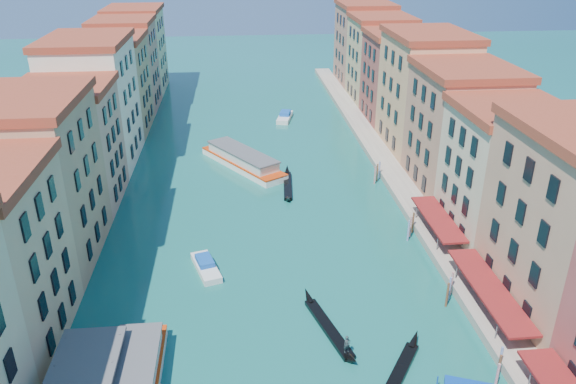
# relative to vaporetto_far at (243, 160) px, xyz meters

# --- Properties ---
(left_bank_palazzos) EXTENTS (12.80, 128.40, 21.00)m
(left_bank_palazzos) POSITION_rel_vaporetto_far_xyz_m (-24.11, -1.33, 8.42)
(left_bank_palazzos) COLOR beige
(left_bank_palazzos) RESTS_ON ground
(right_bank_palazzos) EXTENTS (12.80, 128.40, 21.00)m
(right_bank_palazzos) POSITION_rel_vaporetto_far_xyz_m (31.89, -1.01, 8.46)
(right_bank_palazzos) COLOR #A9453F
(right_bank_palazzos) RESTS_ON ground
(quay) EXTENTS (4.00, 140.00, 1.00)m
(quay) POSITION_rel_vaporetto_far_xyz_m (23.89, -1.01, -0.79)
(quay) COLOR gray
(quay) RESTS_ON ground
(restaurant_awnings) EXTENTS (3.20, 44.55, 3.12)m
(restaurant_awnings) POSITION_rel_vaporetto_far_xyz_m (24.08, -43.00, 1.70)
(restaurant_awnings) COLOR maroon
(restaurant_awnings) RESTS_ON ground
(mooring_poles_right) EXTENTS (1.44, 54.24, 3.20)m
(mooring_poles_right) POSITION_rel_vaporetto_far_xyz_m (20.99, -37.21, 0.01)
(mooring_poles_right) COLOR #56321D
(mooring_poles_right) RESTS_ON ground
(vaporetto_far) EXTENTS (14.09, 18.53, 2.86)m
(vaporetto_far) POSITION_rel_vaporetto_far_xyz_m (0.00, 0.00, 0.00)
(vaporetto_far) COLOR white
(vaporetto_far) RESTS_ON ground
(gondola_fore) EXTENTS (4.25, 12.24, 2.49)m
(gondola_fore) POSITION_rel_vaporetto_far_xyz_m (7.46, -43.68, -0.87)
(gondola_fore) COLOR black
(gondola_fore) RESTS_ON ground
(gondola_right) EXTENTS (7.72, 11.04, 2.52)m
(gondola_right) POSITION_rel_vaporetto_far_xyz_m (12.21, -51.22, -0.81)
(gondola_right) COLOR black
(gondola_right) RESTS_ON ground
(gondola_far) EXTENTS (2.03, 12.97, 1.84)m
(gondola_far) POSITION_rel_vaporetto_far_xyz_m (6.73, -8.75, -0.91)
(gondola_far) COLOR black
(gondola_far) RESTS_ON ground
(motorboat_mid) EXTENTS (3.93, 6.95, 1.37)m
(motorboat_mid) POSITION_rel_vaporetto_far_xyz_m (-5.03, -31.46, -0.75)
(motorboat_mid) COLOR silver
(motorboat_mid) RESTS_ON ground
(motorboat_far) EXTENTS (4.22, 8.08, 1.60)m
(motorboat_far) POSITION_rel_vaporetto_far_xyz_m (9.45, 25.81, -0.67)
(motorboat_far) COLOR silver
(motorboat_far) RESTS_ON ground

